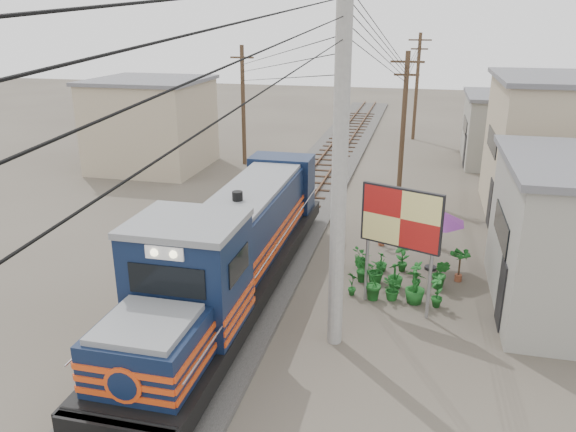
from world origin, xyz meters
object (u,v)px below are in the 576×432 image
(locomotive, at_px, (233,250))
(vendor, at_px, (434,228))
(market_umbrella, at_px, (435,215))
(billboard, at_px, (401,221))

(locomotive, distance_m, vendor, 8.62)
(market_umbrella, bearing_deg, locomotive, -148.97)
(billboard, xyz_separation_m, market_umbrella, (1.07, 3.20, -0.83))
(market_umbrella, bearing_deg, vendor, 87.69)
(locomotive, distance_m, market_umbrella, 7.12)
(market_umbrella, height_order, vendor, market_umbrella)
(locomotive, relative_size, market_umbrella, 5.48)
(billboard, height_order, vendor, billboard)
(billboard, bearing_deg, market_umbrella, 92.84)
(locomotive, height_order, market_umbrella, locomotive)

